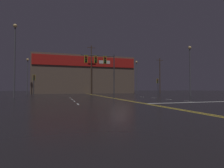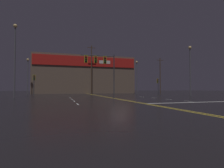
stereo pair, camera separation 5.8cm
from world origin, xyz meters
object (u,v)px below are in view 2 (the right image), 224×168
(traffic_signal_median, at_px, (100,63))
(streetlight_median_approach, at_px, (137,73))
(traffic_signal_corner_northwest, at_px, (34,80))
(traffic_signal_corner_northeast, at_px, (158,83))
(streetlight_near_right, at_px, (15,51))
(streetlight_near_left, at_px, (190,64))
(streetlight_far_right, at_px, (28,71))

(traffic_signal_median, distance_m, streetlight_median_approach, 26.64)
(traffic_signal_corner_northwest, distance_m, streetlight_median_approach, 27.40)
(traffic_signal_corner_northeast, bearing_deg, streetlight_near_right, -171.20)
(traffic_signal_corner_northwest, bearing_deg, traffic_signal_median, -48.09)
(streetlight_near_left, bearing_deg, streetlight_near_right, 175.58)
(traffic_signal_corner_northwest, bearing_deg, streetlight_median_approach, 24.28)
(streetlight_near_right, distance_m, streetlight_median_approach, 31.11)
(traffic_signal_corner_northwest, height_order, traffic_signal_corner_northeast, traffic_signal_corner_northwest)
(traffic_signal_corner_northeast, distance_m, streetlight_median_approach, 11.91)
(traffic_signal_corner_northwest, xyz_separation_m, streetlight_near_left, (27.30, -6.64, 3.12))
(streetlight_median_approach, relative_size, streetlight_far_right, 1.06)
(streetlight_near_right, bearing_deg, streetlight_median_approach, 30.04)
(traffic_signal_corner_northwest, relative_size, streetlight_near_left, 0.41)
(traffic_signal_corner_northeast, xyz_separation_m, streetlight_near_right, (-26.55, -4.11, 4.28))
(streetlight_median_approach, bearing_deg, streetlight_far_right, 177.46)
(streetlight_far_right, bearing_deg, streetlight_median_approach, -2.54)
(streetlight_near_left, relative_size, streetlight_far_right, 1.08)
(traffic_signal_median, xyz_separation_m, streetlight_near_right, (-11.56, 6.18, 2.15))
(traffic_signal_median, distance_m, streetlight_near_right, 13.29)
(streetlight_near_right, xyz_separation_m, streetlight_far_right, (-0.91, 16.80, -1.31))
(traffic_signal_corner_northeast, distance_m, streetlight_near_right, 27.21)
(traffic_signal_corner_northwest, xyz_separation_m, streetlight_near_right, (-2.09, -4.37, 4.08))
(traffic_signal_median, relative_size, streetlight_median_approach, 0.66)
(streetlight_near_left, bearing_deg, streetlight_far_right, 147.82)
(traffic_signal_median, bearing_deg, streetlight_far_right, 118.49)
(traffic_signal_median, height_order, streetlight_median_approach, streetlight_median_approach)
(traffic_signal_median, distance_m, streetlight_near_left, 18.30)
(traffic_signal_corner_northeast, xyz_separation_m, streetlight_far_right, (-27.47, 12.69, 2.97))
(traffic_signal_median, distance_m, streetlight_far_right, 26.16)
(traffic_signal_median, relative_size, streetlight_near_right, 0.55)
(streetlight_near_left, bearing_deg, traffic_signal_corner_northwest, 166.33)
(streetlight_median_approach, bearing_deg, traffic_signal_corner_northeast, -91.81)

